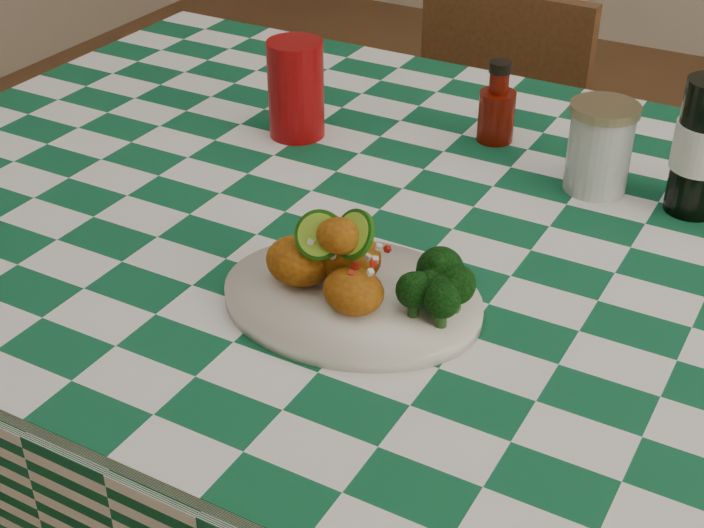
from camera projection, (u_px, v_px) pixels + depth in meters
The scene contains 8 objects.
dining_table at pixel (438, 462), 1.42m from camera, with size 1.66×1.06×0.79m, color #0E5130, non-canonical shape.
plate at pixel (352, 300), 1.07m from camera, with size 0.29×0.23×0.02m, color silver, non-canonical shape.
fried_chicken_pile at pixel (343, 255), 1.04m from camera, with size 0.14×0.10×0.09m, color #AE6310, non-canonical shape.
broccoli_side at pixel (433, 287), 1.02m from camera, with size 0.08×0.08×0.06m, color black, non-canonical shape.
red_tumbler at pixel (296, 89), 1.41m from camera, with size 0.08×0.08×0.14m, color maroon.
ketchup_bottle at pixel (497, 102), 1.40m from camera, with size 0.05×0.05×0.12m, color #5D0D04, non-canonical shape.
mason_jar at pixel (600, 148), 1.27m from camera, with size 0.09×0.09×0.12m, color #B2BCBA, non-canonical shape.
wooden_chair_left at pixel (461, 204), 2.05m from camera, with size 0.37×0.39×0.81m, color #472814, non-canonical shape.
Camera 1 is at (0.40, -0.98, 1.40)m, focal length 50.00 mm.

